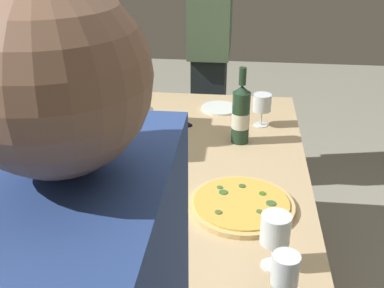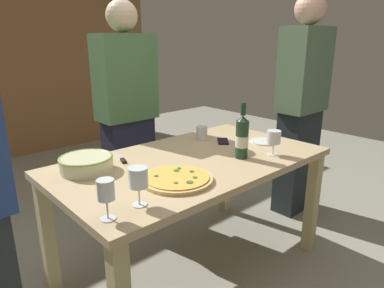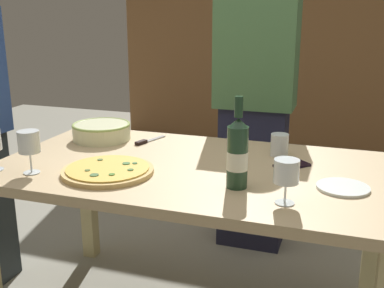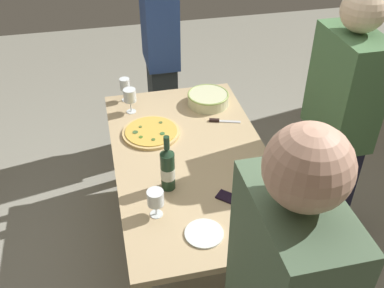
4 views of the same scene
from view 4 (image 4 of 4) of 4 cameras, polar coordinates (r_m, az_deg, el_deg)
name	(u,v)px [view 4 (image 4 of 4)]	position (r m, az deg, el deg)	size (l,w,h in m)	color
ground_plane	(192,243)	(3.11, 0.00, -12.53)	(8.00, 8.00, 0.00)	gray
dining_table	(192,169)	(2.65, 0.00, -3.20)	(1.60, 0.90, 0.75)	tan
pizza	(151,132)	(2.78, -5.24, 1.50)	(0.36, 0.36, 0.03)	#DDB872
serving_bowl	(208,98)	(3.05, 2.07, 5.86)	(0.28, 0.28, 0.08)	beige
wine_bottle	(168,169)	(2.31, -3.13, -3.16)	(0.08, 0.08, 0.33)	#1E3A25
wine_glass_near_pizza	(130,96)	(2.95, -7.95, 6.12)	(0.08, 0.08, 0.17)	white
wine_glass_by_bottle	(125,85)	(3.10, -8.57, 7.41)	(0.07, 0.07, 0.17)	white
wine_glass_far_left	(155,198)	(2.18, -4.70, -6.95)	(0.08, 0.08, 0.15)	white
cup_amber	(251,179)	(2.39, 7.57, -4.48)	(0.08, 0.08, 0.10)	white
side_plate	(204,233)	(2.15, 1.55, -11.36)	(0.19, 0.19, 0.01)	white
cell_phone	(230,198)	(2.33, 4.93, -6.93)	(0.07, 0.14, 0.01)	black
pizza_knife	(220,121)	(2.89, 3.65, 2.98)	(0.08, 0.20, 0.02)	silver
person_host	(161,59)	(3.55, -3.99, 10.76)	(0.39, 0.24, 1.60)	#293135
person_guest_left	(335,131)	(2.74, 17.85, 1.57)	(0.44, 0.24, 1.70)	#1F2036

